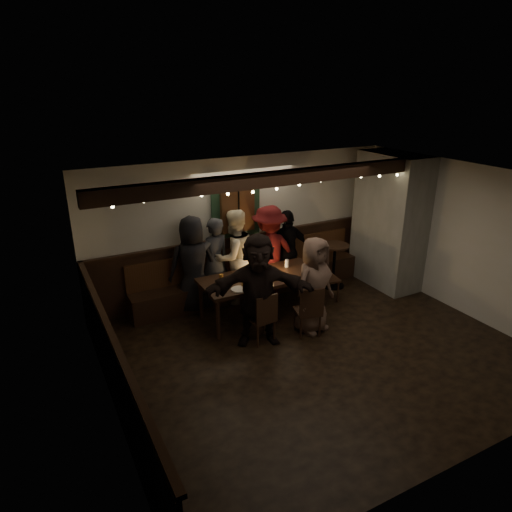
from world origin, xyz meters
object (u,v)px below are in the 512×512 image
high_top (334,260)px  person_b (215,263)px  person_a (193,265)px  person_f (258,290)px  person_e (287,251)px  person_g (314,285)px  dining_table (261,280)px  person_d (269,252)px  chair_near_right (310,309)px  person_c (234,257)px  chair_end (322,275)px  chair_near_left (264,316)px

high_top → person_b: person_b is taller
person_a → person_f: size_ratio=0.97×
person_e → person_a: bearing=-4.2°
person_a → person_g: size_ratio=1.08×
dining_table → high_top: dining_table is taller
person_d → high_top: bearing=166.5°
person_g → person_f: bearing=158.7°
chair_near_right → person_a: size_ratio=0.50×
person_d → person_g: size_ratio=1.10×
person_a → person_e: bearing=-172.1°
dining_table → high_top: size_ratio=2.39×
person_c → person_g: size_ratio=1.09×
chair_near_right → person_g: 0.38m
person_d → person_g: bearing=86.4°
person_a → chair_near_right: bearing=136.2°
person_a → person_g: person_a is taller
person_c → person_g: person_c is taller
high_top → person_e: (-0.90, 0.29, 0.25)m
chair_end → person_c: bearing=153.1°
person_d → person_f: person_f is taller
dining_table → person_e: size_ratio=1.30×
person_c → dining_table: bearing=91.5°
chair_near_left → person_f: 0.42m
dining_table → person_c: person_c is taller
person_a → person_d: size_ratio=0.98×
chair_near_right → person_e: person_e is taller
dining_table → chair_near_left: dining_table is taller
chair_near_right → person_c: person_c is taller
person_d → person_e: 0.46m
person_e → chair_near_left: bearing=45.4°
person_f → person_g: size_ratio=1.11×
dining_table → person_f: person_f is taller
high_top → person_b: 2.43m
chair_end → person_d: (-0.78, 0.63, 0.37)m
chair_near_right → high_top: bearing=42.5°
high_top → person_f: (-2.28, -1.13, 0.33)m
chair_end → high_top: bearing=35.7°
person_b → person_d: size_ratio=0.94×
dining_table → person_g: person_g is taller
chair_near_left → person_g: size_ratio=0.53×
dining_table → person_e: (0.95, 0.72, 0.12)m
chair_near_left → chair_near_right: (0.74, -0.16, 0.01)m
person_d → person_f: 1.64m
person_f → dining_table: bearing=80.4°
person_a → person_b: size_ratio=1.05×
person_f → person_a: bearing=131.1°
person_f → person_g: bearing=16.2°
person_a → person_d: person_d is taller
chair_near_left → chair_end: size_ratio=0.92×
chair_near_right → person_d: person_d is taller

